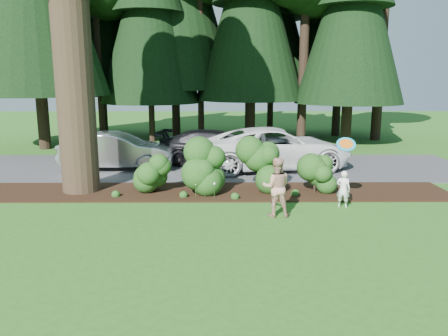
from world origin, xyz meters
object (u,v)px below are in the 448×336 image
(car_silver_wagon, at_px, (117,151))
(child, at_px, (343,189))
(adult, at_px, (276,187))
(frisbee, at_px, (346,144))
(car_white_suv, at_px, (276,148))
(car_dark_suv, at_px, (216,147))

(car_silver_wagon, xyz_separation_m, child, (8.12, -5.64, -0.24))
(child, height_order, adult, adult)
(child, height_order, frisbee, frisbee)
(frisbee, bearing_deg, car_silver_wagon, 146.13)
(car_white_suv, bearing_deg, frisbee, -173.75)
(car_dark_suv, bearing_deg, child, -141.25)
(car_silver_wagon, relative_size, adult, 2.80)
(car_white_suv, relative_size, frisbee, 10.50)
(child, bearing_deg, adult, 41.27)
(car_white_suv, bearing_deg, adult, 164.83)
(adult, bearing_deg, car_white_suv, -94.52)
(adult, height_order, frisbee, frisbee)
(car_dark_suv, xyz_separation_m, adult, (1.76, -7.54, 0.06))
(car_silver_wagon, height_order, frisbee, frisbee)
(car_white_suv, bearing_deg, car_silver_wagon, 81.51)
(car_dark_suv, relative_size, adult, 3.10)
(car_silver_wagon, xyz_separation_m, frisbee, (8.17, -5.49, 1.11))
(car_silver_wagon, relative_size, car_white_suv, 0.74)
(adult, bearing_deg, child, -156.78)
(car_white_suv, height_order, adult, car_white_suv)
(car_white_suv, xyz_separation_m, car_dark_suv, (-2.54, 1.12, -0.13))
(adult, relative_size, frisbee, 2.79)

